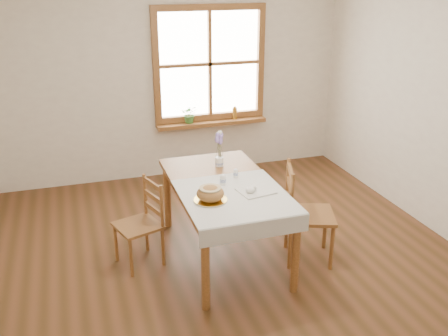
# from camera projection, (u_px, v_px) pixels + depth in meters

# --- Properties ---
(ground) EXTENTS (5.00, 5.00, 0.00)m
(ground) POSITION_uv_depth(u_px,v_px,m) (234.00, 271.00, 4.56)
(ground) COLOR brown
(ground) RESTS_ON ground
(room_walls) EXTENTS (4.60, 5.10, 2.65)m
(room_walls) POSITION_uv_depth(u_px,v_px,m) (236.00, 86.00, 3.93)
(room_walls) COLOR white
(room_walls) RESTS_ON ground
(window) EXTENTS (1.46, 0.08, 1.46)m
(window) POSITION_uv_depth(u_px,v_px,m) (210.00, 64.00, 6.35)
(window) COLOR #9F5D31
(window) RESTS_ON ground
(window_sill) EXTENTS (1.46, 0.20, 0.05)m
(window_sill) POSITION_uv_depth(u_px,v_px,m) (212.00, 123.00, 6.57)
(window_sill) COLOR #9F5D31
(window_sill) RESTS_ON ground
(dining_table) EXTENTS (0.90, 1.60, 0.75)m
(dining_table) POSITION_uv_depth(u_px,v_px,m) (224.00, 192.00, 4.58)
(dining_table) COLOR #9F5D31
(dining_table) RESTS_ON ground
(table_linen) EXTENTS (0.91, 0.99, 0.01)m
(table_linen) POSITION_uv_depth(u_px,v_px,m) (235.00, 196.00, 4.27)
(table_linen) COLOR silver
(table_linen) RESTS_ON dining_table
(chair_left) EXTENTS (0.49, 0.48, 0.80)m
(chair_left) POSITION_uv_depth(u_px,v_px,m) (138.00, 224.00, 4.54)
(chair_left) COLOR #9F5D31
(chair_left) RESTS_ON ground
(chair_right) EXTENTS (0.58, 0.57, 0.94)m
(chair_right) POSITION_uv_depth(u_px,v_px,m) (310.00, 213.00, 4.60)
(chair_right) COLOR #9F5D31
(chair_right) RESTS_ON ground
(bread_plate) EXTENTS (0.32, 0.32, 0.01)m
(bread_plate) POSITION_uv_depth(u_px,v_px,m) (210.00, 200.00, 4.17)
(bread_plate) COLOR silver
(bread_plate) RESTS_ON table_linen
(bread_loaf) EXTENTS (0.23, 0.23, 0.13)m
(bread_loaf) POSITION_uv_depth(u_px,v_px,m) (210.00, 192.00, 4.15)
(bread_loaf) COLOR #A47A3A
(bread_loaf) RESTS_ON bread_plate
(egg_napkin) EXTENTS (0.33, 0.29, 0.01)m
(egg_napkin) POSITION_uv_depth(u_px,v_px,m) (256.00, 191.00, 4.35)
(egg_napkin) COLOR silver
(egg_napkin) RESTS_ON table_linen
(eggs) EXTENTS (0.25, 0.24, 0.05)m
(eggs) POSITION_uv_depth(u_px,v_px,m) (256.00, 188.00, 4.34)
(eggs) COLOR white
(eggs) RESTS_ON egg_napkin
(salt_shaker) EXTENTS (0.07, 0.07, 0.10)m
(salt_shaker) POSITION_uv_depth(u_px,v_px,m) (223.00, 180.00, 4.47)
(salt_shaker) COLOR silver
(salt_shaker) RESTS_ON table_linen
(pepper_shaker) EXTENTS (0.05, 0.05, 0.09)m
(pepper_shaker) POSITION_uv_depth(u_px,v_px,m) (236.00, 173.00, 4.64)
(pepper_shaker) COLOR silver
(pepper_shaker) RESTS_ON table_linen
(flower_vase) EXTENTS (0.10, 0.10, 0.09)m
(flower_vase) POSITION_uv_depth(u_px,v_px,m) (219.00, 162.00, 4.92)
(flower_vase) COLOR silver
(flower_vase) RESTS_ON dining_table
(lavender_bouquet) EXTENTS (0.15, 0.15, 0.27)m
(lavender_bouquet) POSITION_uv_depth(u_px,v_px,m) (219.00, 145.00, 4.85)
(lavender_bouquet) COLOR #7B60AB
(lavender_bouquet) RESTS_ON flower_vase
(potted_plant) EXTENTS (0.26, 0.28, 0.18)m
(potted_plant) POSITION_uv_depth(u_px,v_px,m) (190.00, 116.00, 6.44)
(potted_plant) COLOR #3D742E
(potted_plant) RESTS_ON window_sill
(amber_bottle) EXTENTS (0.08, 0.08, 0.17)m
(amber_bottle) POSITION_uv_depth(u_px,v_px,m) (235.00, 113.00, 6.62)
(amber_bottle) COLOR #B37421
(amber_bottle) RESTS_ON window_sill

